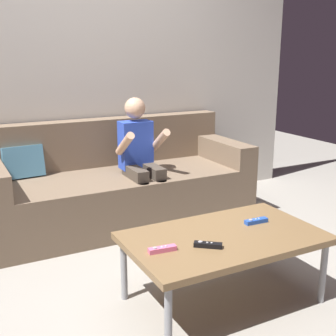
{
  "coord_description": "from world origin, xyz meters",
  "views": [
    {
      "loc": [
        -1.06,
        -1.96,
        1.32
      ],
      "look_at": [
        0.23,
        0.51,
        0.59
      ],
      "focal_mm": 46.94,
      "sensor_mm": 36.0,
      "label": 1
    }
  ],
  "objects": [
    {
      "name": "game_remote_black_far_corner",
      "position": [
        0.04,
        -0.27,
        0.4
      ],
      "size": [
        0.13,
        0.11,
        0.03
      ],
      "color": "black",
      "rests_on": "coffee_table"
    },
    {
      "name": "ground_plane",
      "position": [
        0.0,
        0.0,
        0.0
      ],
      "size": [
        8.21,
        8.21,
        0.0
      ],
      "primitive_type": "plane",
      "color": "#9E998E"
    },
    {
      "name": "game_remote_blue_near_edge",
      "position": [
        0.45,
        -0.13,
        0.4
      ],
      "size": [
        0.14,
        0.04,
        0.03
      ],
      "color": "blue",
      "rests_on": "coffee_table"
    },
    {
      "name": "person_seated_on_couch",
      "position": [
        0.26,
        1.02,
        0.56
      ],
      "size": [
        0.34,
        0.42,
        0.99
      ],
      "color": "#4C4238",
      "rests_on": "ground"
    },
    {
      "name": "coffee_table",
      "position": [
        0.2,
        -0.19,
        0.35
      ],
      "size": [
        1.04,
        0.62,
        0.39
      ],
      "color": "brown",
      "rests_on": "ground"
    },
    {
      "name": "game_remote_pink_center",
      "position": [
        -0.18,
        -0.21,
        0.4
      ],
      "size": [
        0.14,
        0.05,
        0.03
      ],
      "color": "pink",
      "rests_on": "coffee_table"
    },
    {
      "name": "couch",
      "position": [
        0.13,
        1.2,
        0.28
      ],
      "size": [
        2.07,
        0.8,
        0.79
      ],
      "color": "#75604C",
      "rests_on": "ground"
    },
    {
      "name": "wall_back",
      "position": [
        0.0,
        1.6,
        1.25
      ],
      "size": [
        4.1,
        0.05,
        2.5
      ],
      "primitive_type": "cube",
      "color": "beige",
      "rests_on": "ground"
    }
  ]
}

